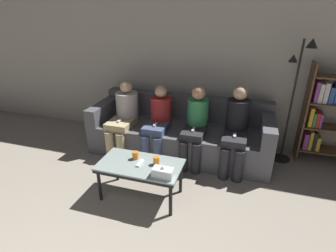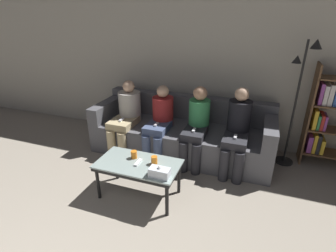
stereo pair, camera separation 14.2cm
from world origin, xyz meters
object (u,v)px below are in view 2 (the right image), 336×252
at_px(couch, 182,133).
at_px(game_remote, 138,162).
at_px(coffee_table, 138,167).
at_px(tissue_box, 160,172).
at_px(seated_person_mid_left, 160,120).
at_px(cup_near_left, 154,160).
at_px(seated_person_right_end, 237,129).
at_px(cup_near_right, 134,155).
at_px(seated_person_left_end, 127,114).
at_px(seated_person_mid_right, 197,124).
at_px(bookshelf, 331,118).
at_px(standing_lamp, 299,92).

distance_m(couch, game_remote, 1.26).
height_order(couch, coffee_table, couch).
bearing_deg(couch, game_remote, -96.89).
relative_size(tissue_box, seated_person_mid_left, 0.21).
xyz_separation_m(cup_near_left, game_remote, (-0.18, -0.05, -0.04)).
distance_m(couch, seated_person_right_end, 0.92).
height_order(cup_near_right, tissue_box, tissue_box).
distance_m(game_remote, seated_person_left_end, 1.24).
xyz_separation_m(cup_near_left, seated_person_left_end, (-0.87, 0.97, 0.09)).
height_order(cup_near_right, seated_person_mid_right, seated_person_mid_right).
bearing_deg(bookshelf, coffee_table, -144.09).
xyz_separation_m(cup_near_left, bookshelf, (1.99, 1.53, 0.22)).
bearing_deg(cup_near_left, seated_person_left_end, 131.86).
bearing_deg(standing_lamp, seated_person_right_end, -149.50).
bearing_deg(tissue_box, seated_person_mid_right, 85.22).
xyz_separation_m(cup_near_right, game_remote, (0.10, -0.09, -0.04)).
distance_m(bookshelf, seated_person_mid_right, 1.84).
bearing_deg(couch, seated_person_left_end, -165.19).
xyz_separation_m(tissue_box, seated_person_mid_right, (0.10, 1.18, 0.09)).
relative_size(cup_near_right, bookshelf, 0.06).
relative_size(cup_near_right, standing_lamp, 0.05).
height_order(game_remote, bookshelf, bookshelf).
bearing_deg(standing_lamp, couch, -173.03).
bearing_deg(couch, bookshelf, 9.28).
bearing_deg(game_remote, standing_lamp, 40.18).
height_order(tissue_box, game_remote, tissue_box).
xyz_separation_m(game_remote, standing_lamp, (1.70, 1.43, 0.61)).
distance_m(seated_person_mid_right, seated_person_right_end, 0.56).
relative_size(coffee_table, tissue_box, 4.38).
xyz_separation_m(cup_near_right, seated_person_mid_right, (0.53, 0.92, 0.09)).
xyz_separation_m(cup_near_right, seated_person_right_end, (1.09, 0.93, 0.11)).
bearing_deg(bookshelf, game_remote, -144.09).
xyz_separation_m(tissue_box, seated_person_right_end, (0.66, 1.18, 0.11)).
distance_m(couch, tissue_box, 1.43).
xyz_separation_m(game_remote, seated_person_right_end, (0.99, 1.02, 0.15)).
bearing_deg(seated_person_mid_right, couch, 140.47).
relative_size(coffee_table, seated_person_left_end, 0.88).
distance_m(standing_lamp, seated_person_left_end, 2.47).
bearing_deg(seated_person_mid_left, coffee_table, -82.72).
bearing_deg(seated_person_right_end, couch, 164.84).
xyz_separation_m(seated_person_mid_left, seated_person_right_end, (1.12, 0.00, 0.03)).
bearing_deg(seated_person_mid_right, standing_lamp, 18.34).
bearing_deg(game_remote, seated_person_mid_right, 66.99).
bearing_deg(game_remote, cup_near_right, 137.14).
bearing_deg(seated_person_left_end, bookshelf, 10.92).
height_order(couch, seated_person_mid_right, seated_person_mid_right).
bearing_deg(cup_near_right, seated_person_left_end, 122.45).
relative_size(couch, tissue_box, 12.27).
bearing_deg(cup_near_right, cup_near_left, -8.30).
height_order(couch, tissue_box, couch).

